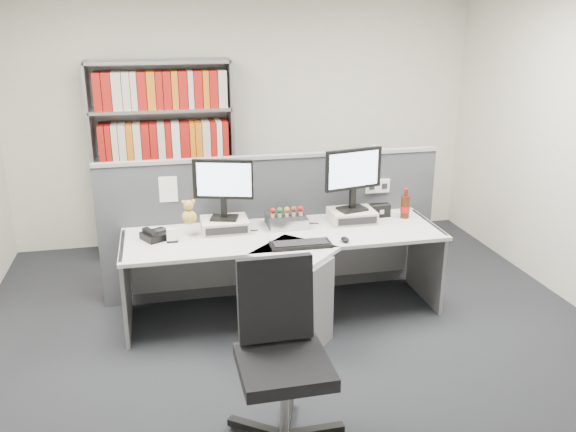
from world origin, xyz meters
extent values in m
plane|color=#26282D|center=(0.00, 0.00, 0.00)|extent=(5.50, 5.50, 0.00)
cube|color=silver|center=(0.00, 2.75, 1.35)|extent=(5.00, 0.04, 2.70)
cube|color=#3E4147|center=(0.00, 1.25, 0.62)|extent=(3.00, 0.05, 1.25)
cube|color=#A2A2A7|center=(0.00, 1.25, 1.26)|extent=(3.00, 0.07, 0.03)
cube|color=white|center=(0.95, 1.22, 0.95)|extent=(0.22, 0.04, 0.12)
cube|color=white|center=(-0.90, 1.22, 1.05)|extent=(0.16, 0.00, 0.22)
cube|color=white|center=(-0.50, 1.22, 1.05)|extent=(0.16, 0.00, 0.22)
cube|color=white|center=(0.70, 1.22, 1.05)|extent=(0.16, 0.00, 0.22)
cube|color=silver|center=(0.00, 0.82, 0.70)|extent=(2.60, 0.80, 0.03)
cube|color=silver|center=(0.00, 0.42, 0.70)|extent=(0.74, 0.74, 0.03)
cube|color=gray|center=(0.00, 0.30, 0.34)|extent=(0.57, 0.57, 0.69)
cube|color=gray|center=(-1.28, 0.82, 0.36)|extent=(0.03, 0.70, 0.72)
cube|color=gray|center=(1.28, 0.82, 0.36)|extent=(0.03, 0.70, 0.72)
cube|color=gray|center=(0.00, 1.18, 0.35)|extent=(2.50, 0.02, 0.45)
cube|color=beige|center=(-0.46, 0.98, 0.77)|extent=(0.38, 0.30, 0.10)
cube|color=black|center=(-0.46, 0.83, 0.77)|extent=(0.34, 0.01, 0.06)
cube|color=beige|center=(0.64, 0.98, 0.77)|extent=(0.38, 0.30, 0.10)
cube|color=black|center=(0.64, 0.83, 0.77)|extent=(0.34, 0.01, 0.06)
cube|color=black|center=(-0.46, 0.98, 0.83)|extent=(0.25, 0.21, 0.02)
cube|color=black|center=(-0.46, 0.98, 0.92)|extent=(0.06, 0.04, 0.18)
cube|color=black|center=(-0.46, 0.98, 1.16)|extent=(0.48, 0.17, 0.32)
cube|color=#C2E1FF|center=(-0.46, 0.96, 1.16)|extent=(0.42, 0.13, 0.27)
cube|color=black|center=(0.64, 0.98, 0.83)|extent=(0.26, 0.22, 0.02)
cube|color=black|center=(0.64, 0.98, 0.92)|extent=(0.06, 0.04, 0.19)
cube|color=black|center=(0.64, 0.98, 1.18)|extent=(0.52, 0.16, 0.35)
cube|color=#C2E1FF|center=(0.63, 0.96, 1.18)|extent=(0.46, 0.11, 0.29)
cube|color=black|center=(0.06, 0.99, 0.76)|extent=(0.32, 0.29, 0.09)
cube|color=silver|center=(0.06, 0.85, 0.76)|extent=(0.32, 0.01, 0.08)
cylinder|color=beige|center=(-0.06, 0.97, 0.82)|extent=(0.03, 0.03, 0.03)
sphere|color=#A5140F|center=(-0.06, 0.97, 0.87)|extent=(0.05, 0.05, 0.05)
cylinder|color=beige|center=(0.00, 0.97, 0.82)|extent=(0.03, 0.03, 0.03)
sphere|color=#19721E|center=(0.00, 0.97, 0.87)|extent=(0.05, 0.05, 0.05)
cylinder|color=beige|center=(0.06, 0.97, 0.82)|extent=(0.03, 0.03, 0.03)
sphere|color=orange|center=(0.06, 0.97, 0.87)|extent=(0.05, 0.05, 0.05)
cylinder|color=beige|center=(0.12, 0.97, 0.82)|extent=(0.03, 0.03, 0.03)
sphere|color=#593319|center=(0.12, 0.97, 0.87)|extent=(0.05, 0.05, 0.05)
cylinder|color=beige|center=(0.18, 0.97, 0.82)|extent=(0.03, 0.03, 0.03)
sphere|color=#A5140F|center=(0.18, 0.97, 0.87)|extent=(0.05, 0.05, 0.05)
cube|color=black|center=(0.07, 0.50, 0.73)|extent=(0.47, 0.19, 0.03)
cube|color=black|center=(0.07, 0.50, 0.75)|extent=(0.42, 0.13, 0.01)
ellipsoid|color=black|center=(0.43, 0.51, 0.74)|extent=(0.06, 0.10, 0.04)
cube|color=black|center=(-1.01, 0.90, 0.75)|extent=(0.27, 0.27, 0.06)
cube|color=black|center=(-1.06, 0.87, 0.79)|extent=(0.12, 0.17, 0.03)
cube|color=black|center=(-0.97, 0.92, 0.78)|extent=(0.11, 0.10, 0.01)
cube|color=black|center=(-0.90, 0.80, 0.73)|extent=(0.09, 0.05, 0.02)
cube|color=white|center=(-0.90, 0.79, 0.78)|extent=(0.08, 0.03, 0.09)
cube|color=white|center=(-0.90, 0.82, 0.78)|extent=(0.08, 0.03, 0.09)
sphere|color=#B38F3B|center=(-0.75, 0.91, 0.88)|extent=(0.12, 0.12, 0.12)
sphere|color=#B38F3B|center=(-0.75, 0.91, 0.98)|extent=(0.08, 0.08, 0.08)
sphere|color=#B38F3B|center=(-0.79, 0.91, 1.01)|extent=(0.03, 0.03, 0.03)
sphere|color=#B38F3B|center=(-0.71, 0.91, 1.01)|extent=(0.03, 0.03, 0.03)
cube|color=black|center=(0.92, 1.05, 0.78)|extent=(0.17, 0.09, 0.11)
cylinder|color=#3F190A|center=(1.12, 0.97, 0.82)|extent=(0.08, 0.08, 0.20)
cylinder|color=#A5140F|center=(1.12, 0.97, 0.80)|extent=(0.08, 0.08, 0.06)
cylinder|color=#3F190A|center=(1.12, 0.97, 0.95)|extent=(0.03, 0.03, 0.06)
cylinder|color=#A5140F|center=(1.12, 0.97, 0.98)|extent=(0.04, 0.04, 0.01)
cube|color=gray|center=(-1.59, 2.45, 1.00)|extent=(0.03, 0.40, 2.00)
cube|color=gray|center=(-0.21, 2.45, 1.00)|extent=(0.03, 0.40, 2.00)
cube|color=gray|center=(-0.90, 2.64, 1.00)|extent=(1.40, 0.02, 2.00)
cube|color=gray|center=(-0.90, 2.45, 0.02)|extent=(1.38, 0.40, 0.03)
cube|color=gray|center=(-0.90, 2.45, 0.52)|extent=(1.38, 0.40, 0.03)
cube|color=gray|center=(-0.90, 2.45, 1.02)|extent=(1.38, 0.40, 0.03)
cube|color=gray|center=(-0.90, 2.45, 1.52)|extent=(1.38, 0.40, 0.03)
cube|color=gray|center=(-0.90, 2.45, 1.98)|extent=(1.38, 0.40, 0.03)
cube|color=#A5140F|center=(-0.90, 2.42, 0.22)|extent=(1.24, 0.28, 0.36)
cube|color=orange|center=(-0.90, 2.42, 0.72)|extent=(1.24, 0.28, 0.36)
cube|color=beige|center=(-0.90, 2.42, 1.21)|extent=(1.24, 0.28, 0.36)
cube|color=white|center=(-0.90, 2.42, 1.71)|extent=(1.24, 0.28, 0.36)
cube|color=gray|center=(1.20, 2.00, 0.35)|extent=(0.45, 0.60, 0.70)
cube|color=black|center=(1.20, 1.70, 0.52)|extent=(0.40, 0.02, 0.28)
cube|color=black|center=(1.20, 1.70, 0.20)|extent=(0.40, 0.02, 0.28)
cylinder|color=white|center=(1.20, 2.00, 0.71)|extent=(0.16, 0.16, 0.03)
cylinder|color=white|center=(1.20, 2.00, 0.81)|extent=(0.03, 0.03, 0.16)
cylinder|color=white|center=(1.20, 1.98, 1.02)|extent=(0.27, 0.10, 0.27)
cylinder|color=silver|center=(1.20, 2.01, 1.02)|extent=(0.27, 0.09, 0.27)
cylinder|color=silver|center=(-0.34, -0.80, 0.28)|extent=(0.06, 0.06, 0.44)
cube|color=black|center=(-0.34, -0.80, 0.52)|extent=(0.52, 0.52, 0.08)
cube|color=black|center=(-0.35, -0.57, 0.83)|extent=(0.45, 0.12, 0.52)
cube|color=black|center=(-0.14, -0.80, 0.05)|extent=(0.33, 0.06, 0.04)
cylinder|color=black|center=(-0.01, -0.80, 0.03)|extent=(0.06, 0.06, 0.03)
cube|color=black|center=(-0.28, -0.61, 0.05)|extent=(0.15, 0.33, 0.04)
cylinder|color=black|center=(-0.24, -0.48, 0.03)|extent=(0.06, 0.06, 0.03)
cube|color=black|center=(-0.51, -0.68, 0.05)|extent=(0.30, 0.24, 0.04)
cylinder|color=black|center=(-0.61, -0.61, 0.03)|extent=(0.06, 0.06, 0.03)
camera|label=1|loc=(-0.95, -3.68, 2.41)|focal=37.37mm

